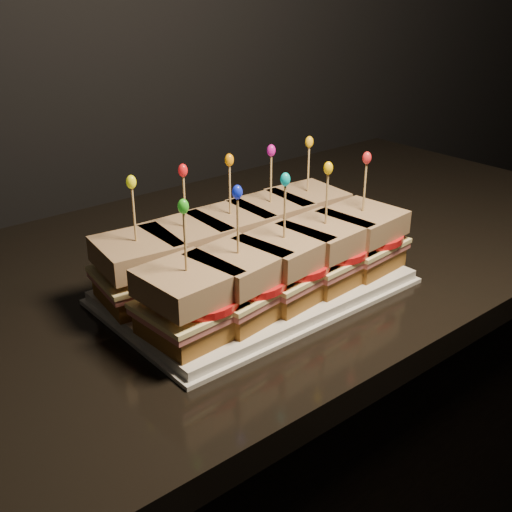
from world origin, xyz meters
TOP-DOWN VIEW (x-y plane):
  - granite_slab at (-0.05, 1.66)m, footprint 2.17×0.69m
  - platter at (0.25, 1.55)m, footprint 0.38×0.24m
  - platter_rim at (0.25, 1.55)m, footprint 0.40×0.25m
  - sandwich_0_bread_bot at (0.10, 1.60)m, footprint 0.10×0.10m
  - sandwich_0_ham at (0.10, 1.60)m, footprint 0.11×0.11m
  - sandwich_0_cheese at (0.10, 1.60)m, footprint 0.12×0.11m
  - sandwich_0_tomato at (0.12, 1.59)m, footprint 0.09×0.09m
  - sandwich_0_bread_top at (0.10, 1.60)m, footprint 0.11×0.11m
  - sandwich_0_pick at (0.10, 1.60)m, footprint 0.00×0.00m
  - sandwich_0_frill at (0.10, 1.60)m, footprint 0.01×0.01m
  - sandwich_1_bread_bot at (0.18, 1.60)m, footprint 0.09×0.09m
  - sandwich_1_ham at (0.18, 1.60)m, footprint 0.10×0.10m
  - sandwich_1_cheese at (0.18, 1.60)m, footprint 0.11×0.10m
  - sandwich_1_tomato at (0.19, 1.59)m, footprint 0.09×0.09m
  - sandwich_1_bread_top at (0.18, 1.60)m, footprint 0.10×0.10m
  - sandwich_1_pick at (0.18, 1.60)m, footprint 0.00×0.00m
  - sandwich_1_frill at (0.18, 1.60)m, footprint 0.01×0.01m
  - sandwich_2_bread_bot at (0.25, 1.60)m, footprint 0.10×0.10m
  - sandwich_2_ham at (0.25, 1.60)m, footprint 0.11×0.10m
  - sandwich_2_cheese at (0.25, 1.60)m, footprint 0.11×0.11m
  - sandwich_2_tomato at (0.26, 1.59)m, footprint 0.09×0.09m
  - sandwich_2_bread_top at (0.25, 1.60)m, footprint 0.10×0.10m
  - sandwich_2_pick at (0.25, 1.60)m, footprint 0.00×0.00m
  - sandwich_2_frill at (0.25, 1.60)m, footprint 0.01×0.01m
  - sandwich_3_bread_bot at (0.32, 1.60)m, footprint 0.10×0.10m
  - sandwich_3_ham at (0.32, 1.60)m, footprint 0.11×0.10m
  - sandwich_3_cheese at (0.32, 1.60)m, footprint 0.11×0.10m
  - sandwich_3_tomato at (0.33, 1.59)m, footprint 0.09×0.09m
  - sandwich_3_bread_top at (0.32, 1.60)m, footprint 0.10×0.10m
  - sandwich_3_pick at (0.32, 1.60)m, footprint 0.00×0.00m
  - sandwich_3_frill at (0.32, 1.60)m, footprint 0.01×0.01m
  - sandwich_4_bread_bot at (0.40, 1.60)m, footprint 0.10×0.10m
  - sandwich_4_ham at (0.40, 1.60)m, footprint 0.11×0.11m
  - sandwich_4_cheese at (0.40, 1.60)m, footprint 0.11×0.11m
  - sandwich_4_tomato at (0.41, 1.59)m, footprint 0.09×0.09m
  - sandwich_4_bread_top at (0.40, 1.60)m, footprint 0.10×0.10m
  - sandwich_4_pick at (0.40, 1.60)m, footprint 0.00×0.00m
  - sandwich_4_frill at (0.40, 1.60)m, footprint 0.01×0.01m
  - sandwich_5_bread_bot at (0.10, 1.49)m, footprint 0.10×0.10m
  - sandwich_5_ham at (0.10, 1.49)m, footprint 0.11×0.10m
  - sandwich_5_cheese at (0.10, 1.49)m, footprint 0.11×0.11m
  - sandwich_5_tomato at (0.12, 1.49)m, footprint 0.09×0.09m
  - sandwich_5_bread_top at (0.10, 1.49)m, footprint 0.10×0.10m
  - sandwich_5_pick at (0.10, 1.49)m, footprint 0.00×0.00m
  - sandwich_5_frill at (0.10, 1.49)m, footprint 0.01×0.01m
  - sandwich_6_bread_bot at (0.18, 1.49)m, footprint 0.10×0.10m
  - sandwich_6_ham at (0.18, 1.49)m, footprint 0.11×0.11m
  - sandwich_6_cheese at (0.18, 1.49)m, footprint 0.12×0.11m
  - sandwich_6_tomato at (0.19, 1.49)m, footprint 0.09×0.09m
  - sandwich_6_bread_top at (0.18, 1.49)m, footprint 0.11×0.11m
  - sandwich_6_pick at (0.18, 1.49)m, footprint 0.00×0.00m
  - sandwich_6_frill at (0.18, 1.49)m, footprint 0.01×0.01m
  - sandwich_7_bread_bot at (0.25, 1.49)m, footprint 0.10×0.10m
  - sandwich_7_ham at (0.25, 1.49)m, footprint 0.11×0.11m
  - sandwich_7_cheese at (0.25, 1.49)m, footprint 0.11×0.11m
  - sandwich_7_tomato at (0.26, 1.49)m, footprint 0.09×0.09m
  - sandwich_7_bread_top at (0.25, 1.49)m, footprint 0.10×0.10m
  - sandwich_7_pick at (0.25, 1.49)m, footprint 0.00×0.00m
  - sandwich_7_frill at (0.25, 1.49)m, footprint 0.01×0.01m
  - sandwich_8_bread_bot at (0.32, 1.49)m, footprint 0.10×0.10m
  - sandwich_8_ham at (0.32, 1.49)m, footprint 0.11×0.11m
  - sandwich_8_cheese at (0.32, 1.49)m, footprint 0.11×0.11m
  - sandwich_8_tomato at (0.33, 1.49)m, footprint 0.09×0.09m
  - sandwich_8_bread_top at (0.32, 1.49)m, footprint 0.10×0.10m
  - sandwich_8_pick at (0.32, 1.49)m, footprint 0.00×0.00m
  - sandwich_8_frill at (0.32, 1.49)m, footprint 0.01×0.01m
  - sandwich_9_bread_bot at (0.40, 1.49)m, footprint 0.10×0.10m
  - sandwich_9_ham at (0.40, 1.49)m, footprint 0.11×0.11m
  - sandwich_9_cheese at (0.40, 1.49)m, footprint 0.11×0.11m
  - sandwich_9_tomato at (0.41, 1.49)m, footprint 0.09×0.09m
  - sandwich_9_bread_top at (0.40, 1.49)m, footprint 0.10×0.10m
  - sandwich_9_pick at (0.40, 1.49)m, footprint 0.00×0.00m
  - sandwich_9_frill at (0.40, 1.49)m, footprint 0.01×0.01m

SIDE VIEW (x-z plane):
  - granite_slab at x=-0.05m, z-range 0.84..0.87m
  - platter_rim at x=0.25m, z-range 0.87..0.88m
  - platter at x=0.25m, z-range 0.87..0.89m
  - sandwich_0_bread_bot at x=0.10m, z-range 0.89..0.92m
  - sandwich_1_bread_bot at x=0.18m, z-range 0.89..0.92m
  - sandwich_2_bread_bot at x=0.25m, z-range 0.89..0.92m
  - sandwich_3_bread_bot at x=0.32m, z-range 0.89..0.92m
  - sandwich_4_bread_bot at x=0.40m, z-range 0.89..0.92m
  - sandwich_5_bread_bot at x=0.10m, z-range 0.89..0.92m
  - sandwich_6_bread_bot at x=0.18m, z-range 0.89..0.92m
  - sandwich_7_bread_bot at x=0.25m, z-range 0.89..0.92m
  - sandwich_8_bread_bot at x=0.32m, z-range 0.89..0.92m
  - sandwich_9_bread_bot at x=0.40m, z-range 0.89..0.92m
  - sandwich_0_ham at x=0.10m, z-range 0.92..0.93m
  - sandwich_1_ham at x=0.18m, z-range 0.92..0.93m
  - sandwich_2_ham at x=0.25m, z-range 0.92..0.93m
  - sandwich_3_ham at x=0.32m, z-range 0.92..0.93m
  - sandwich_4_ham at x=0.40m, z-range 0.92..0.93m
  - sandwich_5_ham at x=0.10m, z-range 0.92..0.93m
  - sandwich_6_ham at x=0.18m, z-range 0.92..0.93m
  - sandwich_7_ham at x=0.25m, z-range 0.92..0.93m
  - sandwich_8_ham at x=0.32m, z-range 0.92..0.93m
  - sandwich_9_ham at x=0.40m, z-range 0.92..0.93m
  - sandwich_0_cheese at x=0.10m, z-range 0.93..0.93m
  - sandwich_1_cheese at x=0.18m, z-range 0.93..0.93m
  - sandwich_2_cheese at x=0.25m, z-range 0.93..0.93m
  - sandwich_3_cheese at x=0.32m, z-range 0.93..0.93m
  - sandwich_4_cheese at x=0.40m, z-range 0.93..0.93m
  - sandwich_5_cheese at x=0.10m, z-range 0.93..0.93m
  - sandwich_6_cheese at x=0.18m, z-range 0.93..0.93m
  - sandwich_7_cheese at x=0.25m, z-range 0.93..0.93m
  - sandwich_8_cheese at x=0.32m, z-range 0.93..0.93m
  - sandwich_9_cheese at x=0.40m, z-range 0.93..0.93m
  - sandwich_0_tomato at x=0.12m, z-range 0.93..0.94m
  - sandwich_1_tomato at x=0.19m, z-range 0.93..0.94m
  - sandwich_2_tomato at x=0.26m, z-range 0.93..0.94m
  - sandwich_3_tomato at x=0.33m, z-range 0.93..0.94m
  - sandwich_4_tomato at x=0.41m, z-range 0.93..0.94m
  - sandwich_5_tomato at x=0.12m, z-range 0.93..0.94m
  - sandwich_6_tomato at x=0.19m, z-range 0.93..0.94m
  - sandwich_7_tomato at x=0.26m, z-range 0.93..0.94m
  - sandwich_8_tomato at x=0.33m, z-range 0.93..0.94m
  - sandwich_9_tomato at x=0.41m, z-range 0.93..0.94m
  - sandwich_0_bread_top at x=0.10m, z-range 0.94..0.97m
  - sandwich_1_bread_top at x=0.18m, z-range 0.94..0.97m
  - sandwich_2_bread_top at x=0.25m, z-range 0.94..0.97m
  - sandwich_3_bread_top at x=0.32m, z-range 0.94..0.97m
  - sandwich_4_bread_top at x=0.40m, z-range 0.94..0.97m
  - sandwich_5_bread_top at x=0.10m, z-range 0.94..0.97m
  - sandwich_6_bread_top at x=0.18m, z-range 0.94..0.97m
  - sandwich_7_bread_top at x=0.25m, z-range 0.94..0.97m
  - sandwich_8_bread_top at x=0.32m, z-range 0.94..0.97m
  - sandwich_9_bread_top at x=0.40m, z-range 0.94..0.97m
  - sandwich_0_pick at x=0.10m, z-range 0.96..1.05m
  - sandwich_1_pick at x=0.18m, z-range 0.96..1.05m
  - sandwich_2_pick at x=0.25m, z-range 0.96..1.05m
  - sandwich_3_pick at x=0.32m, z-range 0.96..1.05m
  - sandwich_4_pick at x=0.40m, z-range 0.96..1.05m
  - sandwich_5_pick at x=0.10m, z-range 0.96..1.05m
  - sandwich_6_pick at x=0.18m, z-range 0.96..1.05m
  - sandwich_7_pick at x=0.25m, z-range 0.96..1.05m
  - sandwich_8_pick at x=0.32m, z-range 0.96..1.05m
  - sandwich_9_pick at x=0.40m, z-range 0.96..1.05m
  - sandwich_0_frill at x=0.10m, z-range 1.04..1.06m
  - sandwich_1_frill at x=0.18m, z-range 1.04..1.06m
  - sandwich_2_frill at x=0.25m, z-range 1.04..1.06m
  - sandwich_3_frill at x=0.32m, z-range 1.04..1.06m
  - sandwich_4_frill at x=0.40m, z-range 1.04..1.06m
  - sandwich_5_frill at x=0.10m, z-range 1.04..1.06m
  - sandwich_6_frill at x=0.18m, z-range 1.04..1.06m
  - sandwich_7_frill at x=0.25m, z-range 1.04..1.06m
  - sandwich_8_frill at x=0.32m, z-range 1.04..1.06m
  - sandwich_9_frill at x=0.40m, z-range 1.04..1.06m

